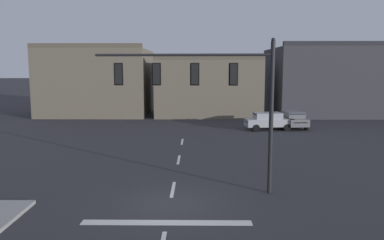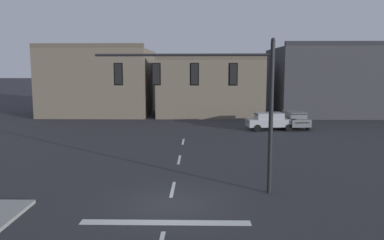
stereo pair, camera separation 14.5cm
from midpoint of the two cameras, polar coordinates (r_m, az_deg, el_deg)
ground_plane at (r=16.87m, az=-3.50°, el=-12.25°), size 400.00×400.00×0.00m
stop_bar_paint at (r=15.01m, az=-4.07°, el=-14.84°), size 6.40×0.50×0.01m
lane_centreline at (r=18.76m, az=-3.05°, el=-10.16°), size 0.16×26.40×0.01m
signal_mast_near_side at (r=17.54m, az=2.48°, el=4.95°), size 8.07×0.60×7.07m
car_lot_nearside at (r=36.74m, az=11.13°, el=-0.09°), size 4.59×2.28×1.61m
car_lot_middle at (r=38.51m, az=14.47°, el=0.16°), size 2.28×4.59×1.61m
building_row at (r=50.62m, az=17.24°, el=5.29°), size 64.78×12.50×9.14m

